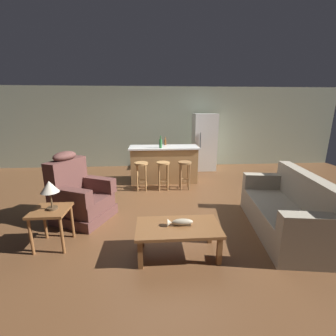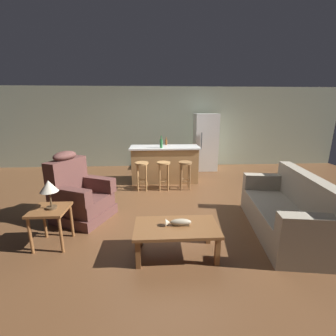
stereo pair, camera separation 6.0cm
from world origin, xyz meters
name	(u,v)px [view 1 (the left image)]	position (x,y,z in m)	size (l,w,h in m)	color
ground_plane	(167,201)	(0.00, 0.00, 0.00)	(12.00, 12.00, 0.00)	brown
back_wall	(161,127)	(0.00, 3.12, 1.30)	(12.00, 0.05, 2.60)	#9EA88E
coffee_table	(178,230)	(0.02, -1.83, 0.36)	(1.10, 0.60, 0.42)	brown
fish_figurine	(180,222)	(0.04, -1.81, 0.46)	(0.34, 0.10, 0.10)	#4C3823
couch	(288,211)	(1.81, -1.36, 0.34)	(1.11, 2.00, 0.94)	#9E937F
recliner_near_lamp	(79,196)	(-1.60, -0.66, 0.42)	(1.11, 1.11, 1.20)	brown
end_table	(51,216)	(-1.73, -1.50, 0.46)	(0.48, 0.48, 0.56)	brown
table_lamp	(50,188)	(-1.70, -1.49, 0.87)	(0.24, 0.24, 0.41)	#4C3823
kitchen_island	(164,164)	(0.00, 1.35, 0.48)	(1.80, 0.70, 0.95)	#AD7F4C
bar_stool_left	(141,171)	(-0.57, 0.72, 0.47)	(0.32, 0.32, 0.68)	#A87A47
bar_stool_middle	(163,171)	(-0.05, 0.72, 0.47)	(0.32, 0.32, 0.68)	#A87A47
bar_stool_right	(185,170)	(0.47, 0.72, 0.47)	(0.32, 0.32, 0.68)	olive
refrigerator	(204,142)	(1.34, 2.55, 0.88)	(0.70, 0.69, 1.76)	white
bottle_tall_green	(165,142)	(0.05, 1.62, 1.03)	(0.06, 0.06, 0.21)	brown
bottle_short_amber	(161,143)	(-0.09, 1.14, 1.07)	(0.07, 0.07, 0.31)	#2D6B38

